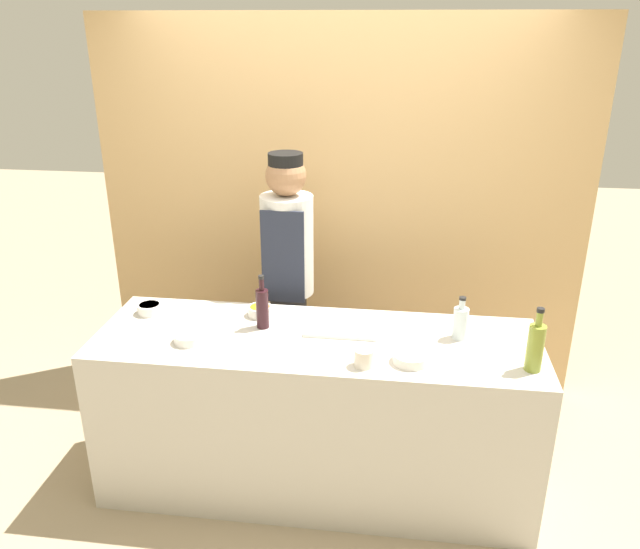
{
  "coord_description": "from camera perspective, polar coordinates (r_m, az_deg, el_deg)",
  "views": [
    {
      "loc": [
        0.38,
        -2.72,
        2.34
      ],
      "look_at": [
        0.0,
        0.14,
        1.17
      ],
      "focal_mm": 35.0,
      "sensor_mm": 36.0,
      "label": 1
    }
  ],
  "objects": [
    {
      "name": "bottle_clear",
      "position": [
        3.14,
        12.72,
        -4.27
      ],
      "size": [
        0.07,
        0.07,
        0.22
      ],
      "color": "silver",
      "rests_on": "counter"
    },
    {
      "name": "sauce_bowl_orange",
      "position": [
        3.34,
        -5.5,
        -3.28
      ],
      "size": [
        0.13,
        0.13,
        0.05
      ],
      "color": "white",
      "rests_on": "counter"
    },
    {
      "name": "cabinet_wall",
      "position": [
        4.05,
        1.86,
        5.77
      ],
      "size": [
        3.07,
        0.18,
        2.4
      ],
      "color": "tan",
      "rests_on": "ground_plane"
    },
    {
      "name": "chef_center",
      "position": [
        3.68,
        -2.95,
        -0.32
      ],
      "size": [
        0.3,
        0.3,
        1.68
      ],
      "color": "#28282D",
      "rests_on": "ground_plane"
    },
    {
      "name": "bottle_oil",
      "position": [
        2.94,
        19.09,
        -6.21
      ],
      "size": [
        0.08,
        0.08,
        0.31
      ],
      "color": "olive",
      "rests_on": "counter"
    },
    {
      "name": "sauce_bowl_green",
      "position": [
        3.12,
        -11.89,
        -5.65
      ],
      "size": [
        0.14,
        0.14,
        0.05
      ],
      "color": "white",
      "rests_on": "counter"
    },
    {
      "name": "ground_plane",
      "position": [
        3.61,
        -0.31,
        -18.29
      ],
      "size": [
        14.0,
        14.0,
        0.0
      ],
      "primitive_type": "plane",
      "color": "tan"
    },
    {
      "name": "sauce_bowl_white",
      "position": [
        2.91,
        8.32,
        -7.51
      ],
      "size": [
        0.17,
        0.17,
        0.05
      ],
      "color": "white",
      "rests_on": "counter"
    },
    {
      "name": "counter",
      "position": [
        3.34,
        -0.33,
        -12.5
      ],
      "size": [
        2.21,
        0.71,
        0.89
      ],
      "color": "beige",
      "rests_on": "ground_plane"
    },
    {
      "name": "cup_cream",
      "position": [
        2.85,
        4.04,
        -7.61
      ],
      "size": [
        0.09,
        0.09,
        0.08
      ],
      "color": "silver",
      "rests_on": "counter"
    },
    {
      "name": "cutting_board",
      "position": [
        3.17,
        1.98,
        -4.96
      ],
      "size": [
        0.36,
        0.2,
        0.02
      ],
      "color": "white",
      "rests_on": "counter"
    },
    {
      "name": "bottle_wine",
      "position": [
        3.17,
        -5.29,
        -3.0
      ],
      "size": [
        0.06,
        0.06,
        0.29
      ],
      "color": "black",
      "rests_on": "counter"
    },
    {
      "name": "sauce_bowl_red",
      "position": [
        3.47,
        -15.31,
        -2.98
      ],
      "size": [
        0.13,
        0.13,
        0.05
      ],
      "color": "white",
      "rests_on": "counter"
    }
  ]
}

